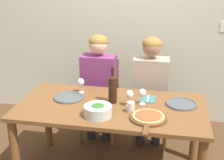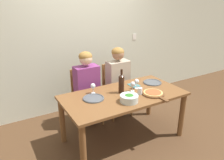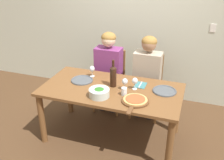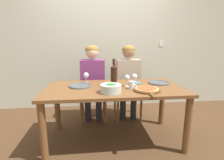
# 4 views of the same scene
# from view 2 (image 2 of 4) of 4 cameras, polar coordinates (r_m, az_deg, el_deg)

# --- Properties ---
(ground_plane) EXTENTS (40.00, 40.00, 0.00)m
(ground_plane) POSITION_cam_2_polar(r_m,az_deg,el_deg) (3.43, 2.86, -14.84)
(ground_plane) COLOR #4C331E
(back_wall) EXTENTS (10.00, 0.06, 2.70)m
(back_wall) POSITION_cam_2_polar(r_m,az_deg,el_deg) (4.03, -7.37, 11.34)
(back_wall) COLOR beige
(back_wall) RESTS_ON ground
(dining_table) EXTENTS (1.72, 0.87, 0.73)m
(dining_table) POSITION_cam_2_polar(r_m,az_deg,el_deg) (3.11, 3.06, -5.47)
(dining_table) COLOR brown
(dining_table) RESTS_ON ground
(chair_left) EXTENTS (0.42, 0.42, 0.92)m
(chair_left) POSITION_cam_2_polar(r_m,az_deg,el_deg) (3.65, -7.04, -3.63)
(chair_left) COLOR brown
(chair_left) RESTS_ON ground
(chair_right) EXTENTS (0.42, 0.42, 0.92)m
(chair_right) POSITION_cam_2_polar(r_m,az_deg,el_deg) (3.89, 0.79, -1.88)
(chair_right) COLOR brown
(chair_right) RESTS_ON ground
(person_woman) EXTENTS (0.47, 0.51, 1.23)m
(person_woman) POSITION_cam_2_polar(r_m,az_deg,el_deg) (3.46, -6.49, -0.58)
(person_woman) COLOR #28282D
(person_woman) RESTS_ON ground
(person_man) EXTENTS (0.47, 0.51, 1.23)m
(person_man) POSITION_cam_2_polar(r_m,az_deg,el_deg) (3.72, 1.68, 1.06)
(person_man) COLOR #28282D
(person_man) RESTS_ON ground
(wine_bottle) EXTENTS (0.08, 0.08, 0.35)m
(wine_bottle) POSITION_cam_2_polar(r_m,az_deg,el_deg) (3.06, 2.41, -0.84)
(wine_bottle) COLOR black
(wine_bottle) RESTS_ON dining_table
(broccoli_bowl) EXTENTS (0.24, 0.24, 0.10)m
(broccoli_bowl) POSITION_cam_2_polar(r_m,az_deg,el_deg) (2.84, 4.49, -4.79)
(broccoli_bowl) COLOR silver
(broccoli_bowl) RESTS_ON dining_table
(dinner_plate_left) EXTENTS (0.29, 0.29, 0.02)m
(dinner_plate_left) POSITION_cam_2_polar(r_m,az_deg,el_deg) (2.94, -4.87, -4.76)
(dinner_plate_left) COLOR #4C5156
(dinner_plate_left) RESTS_ON dining_table
(dinner_plate_right) EXTENTS (0.29, 0.29, 0.02)m
(dinner_plate_right) POSITION_cam_2_polar(r_m,az_deg,el_deg) (3.52, 10.49, -0.61)
(dinner_plate_right) COLOR #4C5156
(dinner_plate_right) RESTS_ON dining_table
(pizza_on_board) EXTENTS (0.31, 0.45, 0.04)m
(pizza_on_board) POSITION_cam_2_polar(r_m,az_deg,el_deg) (3.11, 10.78, -3.45)
(pizza_on_board) COLOR brown
(pizza_on_board) RESTS_ON dining_table
(wine_glass_left) EXTENTS (0.07, 0.07, 0.15)m
(wine_glass_left) POSITION_cam_2_polar(r_m,az_deg,el_deg) (3.06, -4.98, -1.69)
(wine_glass_left) COLOR silver
(wine_glass_left) RESTS_ON dining_table
(wine_glass_right) EXTENTS (0.07, 0.07, 0.15)m
(wine_glass_right) POSITION_cam_2_polar(r_m,az_deg,el_deg) (3.23, 6.46, -0.52)
(wine_glass_right) COLOR silver
(wine_glass_right) RESTS_ON dining_table
(wine_glass_centre) EXTENTS (0.07, 0.07, 0.15)m
(wine_glass_centre) POSITION_cam_2_polar(r_m,az_deg,el_deg) (3.13, 5.45, -1.21)
(wine_glass_centre) COLOR silver
(wine_glass_centre) RESTS_ON dining_table
(water_tumbler) EXTENTS (0.07, 0.07, 0.10)m
(water_tumbler) POSITION_cam_2_polar(r_m,az_deg,el_deg) (3.07, 7.29, -2.86)
(water_tumbler) COLOR silver
(water_tumbler) RESTS_ON dining_table
(fork_on_napkin) EXTENTS (0.14, 0.18, 0.01)m
(fork_on_napkin) POSITION_cam_2_polar(r_m,az_deg,el_deg) (3.39, 5.73, -1.32)
(fork_on_napkin) COLOR #387075
(fork_on_napkin) RESTS_ON dining_table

